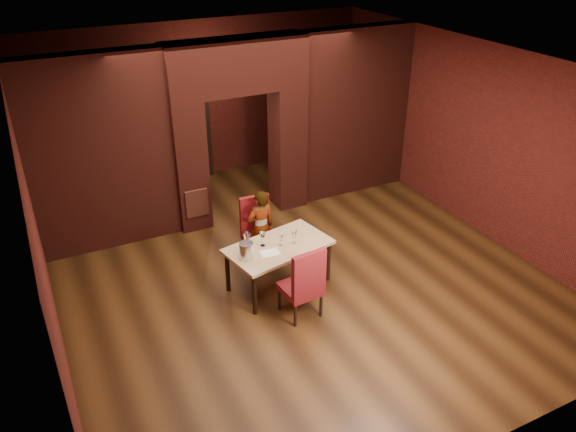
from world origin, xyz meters
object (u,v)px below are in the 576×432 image
chair_far (260,231)px  potted_plant (297,238)px  wine_bucket (246,251)px  person_seated (261,228)px  wine_glass_c (294,237)px  water_bottle (247,242)px  dining_table (279,265)px  wine_glass_b (281,240)px  chair_near (300,280)px  wine_glass_a (263,239)px

chair_far → potted_plant: 0.79m
wine_bucket → person_seated: bearing=54.5°
person_seated → wine_glass_c: 0.80m
water_bottle → potted_plant: (1.21, 0.77, -0.68)m
dining_table → wine_glass_b: (0.03, -0.02, 0.44)m
dining_table → chair_near: size_ratio=1.36×
dining_table → wine_glass_a: (-0.21, 0.09, 0.46)m
chair_near → potted_plant: (0.76, 1.56, -0.37)m
chair_near → wine_glass_a: chair_near is taller
potted_plant → water_bottle: bearing=-147.3°
wine_bucket → potted_plant: 1.72m
wine_glass_a → water_bottle: size_ratio=0.67×
chair_far → wine_glass_a: bearing=-108.6°
dining_table → water_bottle: (-0.47, 0.05, 0.52)m
wine_glass_b → water_bottle: bearing=172.4°
dining_table → wine_glass_a: 0.52m
dining_table → wine_glass_c: wine_glass_c is taller
dining_table → chair_far: bearing=76.3°
chair_far → wine_glass_a: chair_far is taller
dining_table → wine_glass_a: wine_glass_a is taller
chair_far → wine_bucket: size_ratio=4.33×
wine_glass_a → wine_glass_b: size_ratio=1.20×
chair_far → potted_plant: chair_far is taller
wine_glass_c → wine_bucket: 0.79m
chair_near → water_bottle: chair_near is taller
wine_glass_b → water_bottle: 0.51m
wine_glass_c → wine_glass_a: bearing=161.7°
wine_glass_a → potted_plant: bearing=37.9°
person_seated → wine_glass_c: size_ratio=6.15×
person_seated → chair_near: bearing=83.2°
dining_table → potted_plant: 1.12m
chair_near → wine_glass_a: (-0.19, 0.83, 0.26)m
chair_near → water_bottle: size_ratio=3.42×
dining_table → wine_bucket: size_ratio=6.10×
water_bottle → potted_plant: size_ratio=0.87×
dining_table → potted_plant: size_ratio=4.05×
wine_glass_c → person_seated: bearing=104.9°
chair_far → person_seated: person_seated is taller
chair_far → chair_near: chair_near is taller
wine_glass_a → wine_glass_b: (0.24, -0.11, -0.02)m
person_seated → wine_glass_b: (-0.00, -0.72, 0.16)m
person_seated → wine_bucket: bearing=49.8°
wine_glass_b → wine_glass_c: (0.20, -0.04, 0.01)m
wine_bucket → dining_table: bearing=11.7°
wine_bucket → water_bottle: bearing=64.3°
wine_glass_a → wine_glass_c: 0.46m
person_seated → wine_glass_a: person_seated is taller
chair_far → potted_plant: bearing=7.1°
person_seated → potted_plant: bearing=-174.7°
chair_far → chair_near: (-0.06, -1.49, 0.02)m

